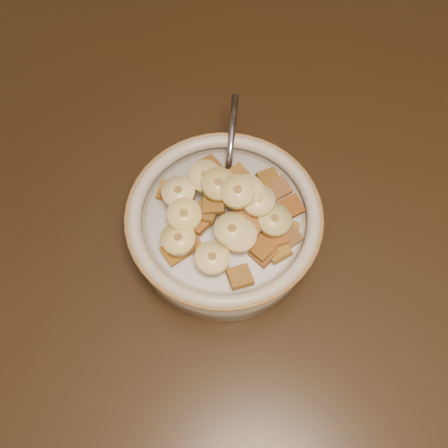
% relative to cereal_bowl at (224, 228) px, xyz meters
% --- Properties ---
extents(floor, '(4.00, 4.50, 0.10)m').
position_rel_cereal_bowl_xyz_m(floor, '(0.23, 0.04, -0.82)').
color(floor, '#422816').
rests_on(floor, ground).
extents(cereal_bowl, '(0.18, 0.18, 0.04)m').
position_rel_cereal_bowl_xyz_m(cereal_bowl, '(0.00, 0.00, 0.00)').
color(cereal_bowl, '#AF9E8D').
rests_on(cereal_bowl, table).
extents(milk, '(0.15, 0.15, 0.00)m').
position_rel_cereal_bowl_xyz_m(milk, '(-0.00, 0.00, 0.02)').
color(milk, white).
rests_on(milk, cereal_bowl).
extents(spoon, '(0.04, 0.05, 0.01)m').
position_rel_cereal_bowl_xyz_m(spoon, '(-0.01, 0.03, 0.03)').
color(spoon, '#9D9FBB').
rests_on(spoon, cereal_bowl).
extents(cereal_square_0, '(0.03, 0.03, 0.01)m').
position_rel_cereal_bowl_xyz_m(cereal_square_0, '(0.06, -0.01, 0.03)').
color(cereal_square_0, olive).
rests_on(cereal_square_0, milk).
extents(cereal_square_1, '(0.03, 0.03, 0.01)m').
position_rel_cereal_bowl_xyz_m(cereal_square_1, '(0.02, -0.01, 0.04)').
color(cereal_square_1, '#9A6536').
rests_on(cereal_square_1, milk).
extents(cereal_square_2, '(0.03, 0.03, 0.01)m').
position_rel_cereal_bowl_xyz_m(cereal_square_2, '(0.04, -0.05, 0.03)').
color(cereal_square_2, brown).
rests_on(cereal_square_2, milk).
extents(cereal_square_3, '(0.02, 0.02, 0.01)m').
position_rel_cereal_bowl_xyz_m(cereal_square_3, '(0.02, 0.02, 0.04)').
color(cereal_square_3, brown).
rests_on(cereal_square_3, milk).
extents(cereal_square_4, '(0.03, 0.03, 0.01)m').
position_rel_cereal_bowl_xyz_m(cereal_square_4, '(-0.04, -0.00, 0.03)').
color(cereal_square_4, brown).
rests_on(cereal_square_4, milk).
extents(cereal_square_5, '(0.03, 0.03, 0.01)m').
position_rel_cereal_bowl_xyz_m(cereal_square_5, '(0.06, 0.00, 0.03)').
color(cereal_square_5, '#945823').
rests_on(cereal_square_5, milk).
extents(cereal_square_6, '(0.02, 0.02, 0.01)m').
position_rel_cereal_bowl_xyz_m(cereal_square_6, '(-0.06, 0.00, 0.03)').
color(cereal_square_6, '#9D681A').
rests_on(cereal_square_6, milk).
extents(cereal_square_7, '(0.02, 0.02, 0.01)m').
position_rel_cereal_bowl_xyz_m(cereal_square_7, '(0.03, 0.00, 0.04)').
color(cereal_square_7, olive).
rests_on(cereal_square_7, milk).
extents(cereal_square_8, '(0.03, 0.03, 0.01)m').
position_rel_cereal_bowl_xyz_m(cereal_square_8, '(0.04, 0.05, 0.03)').
color(cereal_square_8, brown).
rests_on(cereal_square_8, milk).
extents(cereal_square_9, '(0.02, 0.02, 0.01)m').
position_rel_cereal_bowl_xyz_m(cereal_square_9, '(-0.01, -0.01, 0.04)').
color(cereal_square_9, brown).
rests_on(cereal_square_9, milk).
extents(cereal_square_10, '(0.03, 0.03, 0.01)m').
position_rel_cereal_bowl_xyz_m(cereal_square_10, '(-0.02, -0.05, 0.03)').
color(cereal_square_10, brown).
rests_on(cereal_square_10, milk).
extents(cereal_square_11, '(0.02, 0.02, 0.01)m').
position_rel_cereal_bowl_xyz_m(cereal_square_11, '(0.06, 0.01, 0.03)').
color(cereal_square_11, olive).
rests_on(cereal_square_11, milk).
extents(cereal_square_12, '(0.03, 0.03, 0.01)m').
position_rel_cereal_bowl_xyz_m(cereal_square_12, '(0.06, 0.00, 0.03)').
color(cereal_square_12, brown).
rests_on(cereal_square_12, milk).
extents(cereal_square_13, '(0.03, 0.03, 0.01)m').
position_rel_cereal_bowl_xyz_m(cereal_square_13, '(0.05, 0.03, 0.03)').
color(cereal_square_13, brown).
rests_on(cereal_square_13, milk).
extents(cereal_square_14, '(0.03, 0.03, 0.01)m').
position_rel_cereal_bowl_xyz_m(cereal_square_14, '(0.02, 0.05, 0.03)').
color(cereal_square_14, brown).
rests_on(cereal_square_14, milk).
extents(cereal_square_15, '(0.03, 0.03, 0.01)m').
position_rel_cereal_bowl_xyz_m(cereal_square_15, '(-0.02, -0.02, 0.04)').
color(cereal_square_15, '#9A5420').
rests_on(cereal_square_15, milk).
extents(cereal_square_16, '(0.03, 0.03, 0.01)m').
position_rel_cereal_bowl_xyz_m(cereal_square_16, '(-0.00, 0.04, 0.03)').
color(cereal_square_16, brown).
rests_on(cereal_square_16, milk).
extents(cereal_square_17, '(0.03, 0.03, 0.01)m').
position_rel_cereal_bowl_xyz_m(cereal_square_17, '(0.03, 0.03, 0.03)').
color(cereal_square_17, brown).
rests_on(cereal_square_17, milk).
extents(cereal_square_18, '(0.03, 0.03, 0.01)m').
position_rel_cereal_bowl_xyz_m(cereal_square_18, '(0.05, -0.02, 0.03)').
color(cereal_square_18, brown).
rests_on(cereal_square_18, milk).
extents(cereal_square_19, '(0.03, 0.03, 0.01)m').
position_rel_cereal_bowl_xyz_m(cereal_square_19, '(-0.05, -0.00, 0.03)').
color(cereal_square_19, brown).
rests_on(cereal_square_19, milk).
extents(cereal_square_20, '(0.02, 0.02, 0.01)m').
position_rel_cereal_bowl_xyz_m(cereal_square_20, '(0.02, 0.02, 0.04)').
color(cereal_square_20, brown).
rests_on(cereal_square_20, milk).
extents(cereal_square_21, '(0.02, 0.02, 0.01)m').
position_rel_cereal_bowl_xyz_m(cereal_square_21, '(0.02, 0.03, 0.03)').
color(cereal_square_21, brown).
rests_on(cereal_square_21, milk).
extents(cereal_square_22, '(0.03, 0.03, 0.01)m').
position_rel_cereal_bowl_xyz_m(cereal_square_22, '(-0.03, 0.03, 0.03)').
color(cereal_square_22, brown).
rests_on(cereal_square_22, milk).
extents(cereal_square_23, '(0.03, 0.03, 0.01)m').
position_rel_cereal_bowl_xyz_m(cereal_square_23, '(-0.02, -0.04, 0.03)').
color(cereal_square_23, olive).
rests_on(cereal_square_23, milk).
extents(cereal_square_24, '(0.03, 0.03, 0.01)m').
position_rel_cereal_bowl_xyz_m(cereal_square_24, '(0.05, -0.02, 0.03)').
color(cereal_square_24, brown).
rests_on(cereal_square_24, milk).
extents(cereal_square_25, '(0.03, 0.03, 0.01)m').
position_rel_cereal_bowl_xyz_m(cereal_square_25, '(-0.01, -0.00, 0.05)').
color(cereal_square_25, brown).
rests_on(cereal_square_25, milk).
extents(cereal_square_26, '(0.03, 0.03, 0.01)m').
position_rel_cereal_bowl_xyz_m(cereal_square_26, '(-0.02, -0.03, 0.04)').
color(cereal_square_26, '#9D6E1D').
rests_on(cereal_square_26, milk).
extents(cereal_square_27, '(0.03, 0.03, 0.01)m').
position_rel_cereal_bowl_xyz_m(cereal_square_27, '(-0.01, 0.01, 0.04)').
color(cereal_square_27, brown).
rests_on(cereal_square_27, milk).
extents(cereal_square_28, '(0.03, 0.03, 0.01)m').
position_rel_cereal_bowl_xyz_m(cereal_square_28, '(-0.04, 0.04, 0.03)').
color(cereal_square_28, brown).
rests_on(cereal_square_28, milk).
extents(cereal_square_29, '(0.03, 0.03, 0.01)m').
position_rel_cereal_bowl_xyz_m(cereal_square_29, '(0.05, -0.00, 0.03)').
color(cereal_square_29, '#985F2C').
rests_on(cereal_square_29, milk).
extents(banana_slice_0, '(0.04, 0.04, 0.01)m').
position_rel_cereal_bowl_xyz_m(banana_slice_0, '(0.02, -0.02, 0.05)').
color(banana_slice_0, '#FFF3A5').
rests_on(banana_slice_0, milk).
extents(banana_slice_1, '(0.04, 0.04, 0.01)m').
position_rel_cereal_bowl_xyz_m(banana_slice_1, '(-0.02, -0.04, 0.04)').
color(banana_slice_1, '#F3D477').
rests_on(banana_slice_1, milk).
extents(banana_slice_2, '(0.04, 0.04, 0.01)m').
position_rel_cereal_bowl_xyz_m(banana_slice_2, '(-0.01, 0.01, 0.06)').
color(banana_slice_2, '#CDBE69').
rests_on(banana_slice_2, milk).
extents(banana_slice_3, '(0.04, 0.04, 0.01)m').
position_rel_cereal_bowl_xyz_m(banana_slice_3, '(0.05, 0.01, 0.04)').
color(banana_slice_3, '#DBC66D').
rests_on(banana_slice_3, milk).
extents(banana_slice_4, '(0.03, 0.03, 0.01)m').
position_rel_cereal_bowl_xyz_m(banana_slice_4, '(0.03, 0.02, 0.05)').
color(banana_slice_4, beige).
rests_on(banana_slice_4, milk).
extents(banana_slice_5, '(0.04, 0.04, 0.02)m').
position_rel_cereal_bowl_xyz_m(banana_slice_5, '(-0.03, 0.02, 0.05)').
color(banana_slice_5, '#D8CB80').
rests_on(banana_slice_5, milk).
extents(banana_slice_6, '(0.04, 0.04, 0.01)m').
position_rel_cereal_bowl_xyz_m(banana_slice_6, '(0.02, -0.02, 0.05)').
color(banana_slice_6, '#FEDA8F').
rests_on(banana_slice_6, milk).
extents(banana_slice_7, '(0.04, 0.04, 0.01)m').
position_rel_cereal_bowl_xyz_m(banana_slice_7, '(0.01, 0.02, 0.05)').
color(banana_slice_7, '#F9DD87').
rests_on(banana_slice_7, milk).
extents(banana_slice_8, '(0.04, 0.04, 0.01)m').
position_rel_cereal_bowl_xyz_m(banana_slice_8, '(-0.04, -0.00, 0.05)').
color(banana_slice_8, beige).
rests_on(banana_slice_8, milk).
extents(banana_slice_9, '(0.04, 0.04, 0.01)m').
position_rel_cereal_bowl_xyz_m(banana_slice_9, '(0.01, -0.05, 0.04)').
color(banana_slice_9, '#FAE393').
rests_on(banana_slice_9, milk).
extents(banana_slice_10, '(0.04, 0.04, 0.02)m').
position_rel_cereal_bowl_xyz_m(banana_slice_10, '(-0.03, -0.02, 0.05)').
color(banana_slice_10, '#F0DC80').
rests_on(banana_slice_10, milk).
extents(banana_slice_11, '(0.04, 0.04, 0.01)m').
position_rel_cereal_bowl_xyz_m(banana_slice_11, '(0.01, 0.01, 0.06)').
color(banana_slice_11, '#F9E389').
rests_on(banana_slice_11, milk).
extents(banana_slice_12, '(0.04, 0.04, 0.02)m').
position_rel_cereal_bowl_xyz_m(banana_slice_12, '(0.02, 0.02, 0.05)').
color(banana_slice_12, '#E8C476').
rests_on(banana_slice_12, milk).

